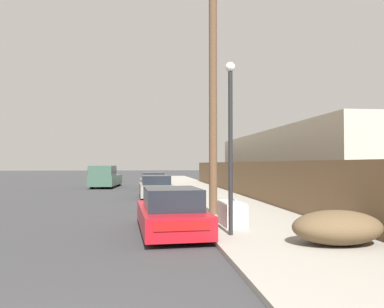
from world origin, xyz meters
The scene contains 11 objects.
sidewalk_curb centered at (5.30, 23.50, 0.06)m, with size 4.20×63.00×0.12m, color #9E998E.
discarded_fridge centered at (4.16, 8.39, 0.47)m, with size 0.63×1.56×0.73m.
parked_sports_car_red centered at (2.23, 7.82, 0.60)m, with size 2.01×4.56×1.32m.
car_parked_mid centered at (2.06, 19.25, 0.62)m, with size 2.01×4.63×1.31m.
car_parked_far centered at (2.01, 25.51, 0.62)m, with size 1.99×4.42×1.33m.
pickup_truck centered at (-1.92, 28.88, 0.92)m, with size 2.35×5.82×1.84m.
utility_pole centered at (4.01, 10.82, 4.86)m, with size 1.80×0.31×9.27m.
street_lamp centered at (3.75, 6.75, 2.80)m, with size 0.26×0.26×4.60m.
brush_pile centered at (5.95, 5.29, 0.52)m, with size 2.13×1.45×0.80m.
wooden_fence centered at (7.25, 19.21, 1.12)m, with size 0.08×36.12×1.99m, color brown.
building_right_house centered at (11.92, 21.04, 2.04)m, with size 6.00×21.56×4.08m, color beige.
Camera 1 is at (1.54, -2.98, 2.00)m, focal length 35.00 mm.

